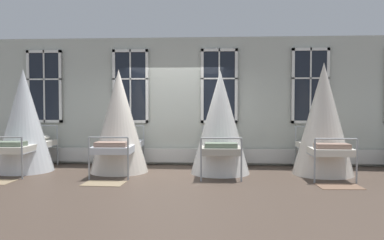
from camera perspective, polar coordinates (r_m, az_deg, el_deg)
The scene contains 9 objects.
ground at distance 9.34m, azimuth -3.16°, elevation -7.37°, with size 31.79×31.79×0.00m, color #4C3D33.
back_wall_with_windows at distance 10.31m, azimuth -2.44°, elevation 2.68°, with size 16.90×0.10×3.27m, color #B2B7AD.
window_bank at distance 10.20m, azimuth -2.51°, elevation -0.64°, with size 12.31×0.10×2.89m.
cot_second at distance 10.06m, azimuth -22.92°, elevation -0.24°, with size 1.34×2.01×2.39m.
cot_third at distance 9.33m, azimuth -10.41°, elevation -0.35°, with size 1.34×2.01×2.36m.
cot_fourth at distance 9.02m, azimuth 4.05°, elevation -0.51°, with size 1.34×2.00×2.33m.
cot_fifth at distance 9.30m, azimuth 18.25°, elevation -0.07°, with size 1.34×1.99×2.49m.
rug_third at distance 8.14m, azimuth -12.50°, elevation -8.85°, with size 0.80×0.56×0.01m, color #8E7A5B.
rug_fifth at distance 8.16m, azimuth 20.34°, elevation -8.91°, with size 0.80×0.56×0.01m, color brown.
Camera 1 is at (1.10, -9.13, 1.59)m, focal length 37.28 mm.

